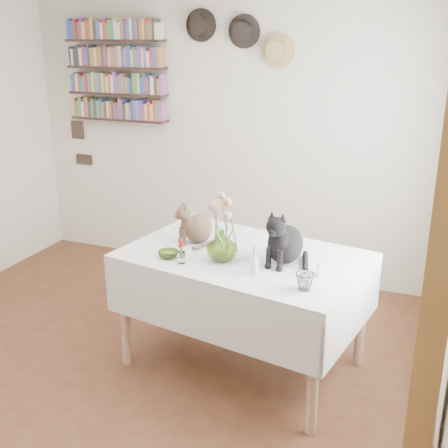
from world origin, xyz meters
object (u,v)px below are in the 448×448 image
at_px(dining_table, 244,283).
at_px(black_cat, 286,234).
at_px(flower_vase, 222,245).
at_px(tabby_cat, 199,221).
at_px(bookshelf_unit, 117,72).

height_order(dining_table, black_cat, black_cat).
bearing_deg(flower_vase, tabby_cat, 137.53).
xyz_separation_m(dining_table, bookshelf_unit, (-1.82, 1.47, 1.22)).
bearing_deg(tabby_cat, black_cat, 37.20).
relative_size(black_cat, flower_vase, 1.79).
bearing_deg(bookshelf_unit, black_cat, -35.40).
bearing_deg(dining_table, bookshelf_unit, 140.98).
bearing_deg(bookshelf_unit, tabby_cat, -43.38).
relative_size(tabby_cat, bookshelf_unit, 0.30).
height_order(dining_table, flower_vase, flower_vase).
distance_m(black_cat, flower_vase, 0.40).
distance_m(dining_table, bookshelf_unit, 2.64).
bearing_deg(flower_vase, bookshelf_unit, 136.77).
height_order(dining_table, tabby_cat, tabby_cat).
bearing_deg(black_cat, dining_table, -172.70).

